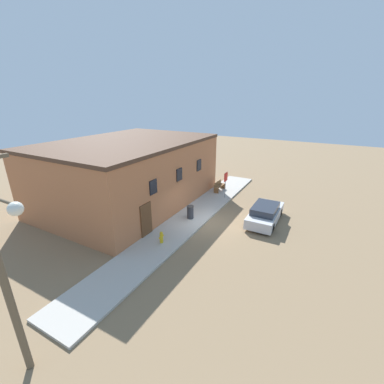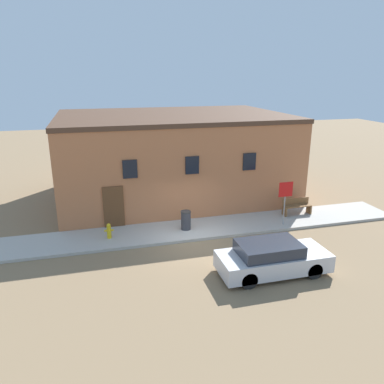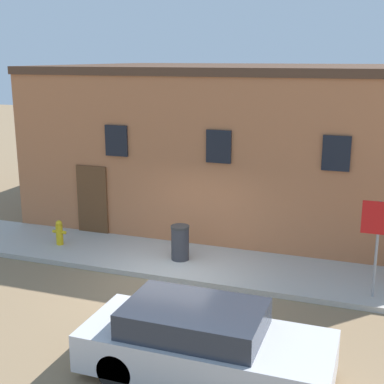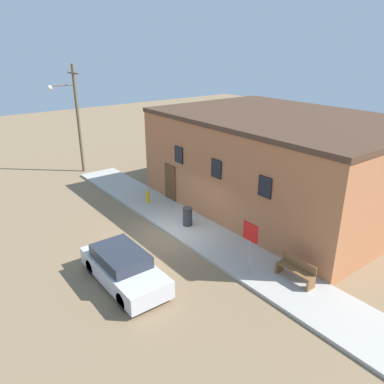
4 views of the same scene
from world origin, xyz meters
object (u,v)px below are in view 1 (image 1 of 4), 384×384
Objects in this scene: fire_hydrant at (161,237)px; bench at (219,186)px; trash_bin at (190,212)px; stop_sign at (226,180)px; utility_pole at (1,263)px; parked_car at (265,213)px.

fire_hydrant is 9.95m from bench.
bench is at bearing 4.23° from trash_bin.
utility_pole reaches higher than stop_sign.
fire_hydrant is 0.17× the size of parked_car.
parked_car is (5.89, -4.63, 0.14)m from fire_hydrant.
utility_pole reaches higher than trash_bin.
fire_hydrant is 8.66m from stop_sign.
bench is 18.43m from utility_pole.
trash_bin reaches higher than bench.
fire_hydrant is 0.46× the size of bench.
stop_sign reaches higher than bench.
bench is at bearing 51.97° from parked_car.
parked_car is at bearing -123.42° from stop_sign.
utility_pole is 14.96m from parked_car.
stop_sign is (8.55, -0.60, 1.21)m from fire_hydrant.
stop_sign is 0.52× the size of parked_car.
utility_pole is 1.73× the size of parked_car.
bench is 6.28m from trash_bin.
stop_sign is 16.84m from utility_pole.
stop_sign is at bearing -140.55° from bench.
fire_hydrant is 0.33× the size of stop_sign.
stop_sign is 2.12m from bench.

